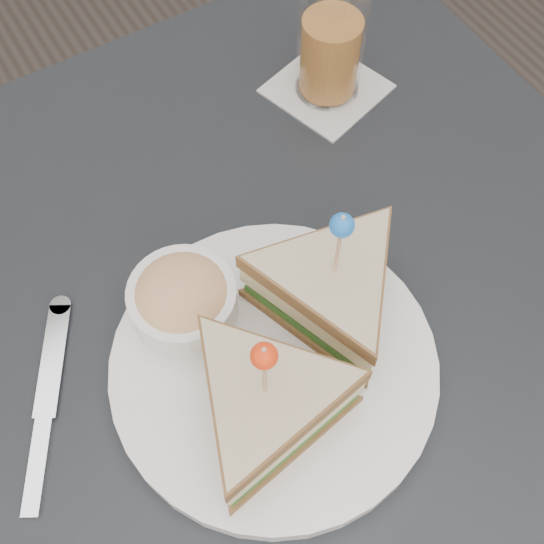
{
  "coord_description": "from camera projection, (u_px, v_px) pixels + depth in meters",
  "views": [
    {
      "loc": [
        -0.14,
        -0.24,
        1.32
      ],
      "look_at": [
        0.01,
        0.01,
        0.8
      ],
      "focal_mm": 45.0,
      "sensor_mm": 36.0,
      "label": 1
    }
  ],
  "objects": [
    {
      "name": "table",
      "position": [
        269.0,
        344.0,
        0.7
      ],
      "size": [
        0.8,
        0.8,
        0.75
      ],
      "color": "black",
      "rests_on": "ground"
    },
    {
      "name": "plate_meal",
      "position": [
        282.0,
        345.0,
        0.56
      ],
      "size": [
        0.36,
        0.36,
        0.17
      ],
      "rotation": [
        0.0,
        0.0,
        -0.36
      ],
      "color": "white",
      "rests_on": "table"
    },
    {
      "name": "cutlery_knife",
      "position": [
        46.0,
        408.0,
        0.58
      ],
      "size": [
        0.11,
        0.18,
        0.01
      ],
      "rotation": [
        0.0,
        0.0,
        -0.52
      ],
      "color": "silver",
      "rests_on": "table"
    },
    {
      "name": "ground_plane",
      "position": [
        270.0,
        486.0,
        1.28
      ],
      "size": [
        3.5,
        3.5,
        0.0
      ],
      "primitive_type": "plane",
      "color": "#3F3833"
    },
    {
      "name": "drink_set",
      "position": [
        331.0,
        46.0,
        0.71
      ],
      "size": [
        0.14,
        0.14,
        0.14
      ],
      "rotation": [
        0.0,
        0.0,
        0.29
      ],
      "color": "silver",
      "rests_on": "table"
    }
  ]
}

